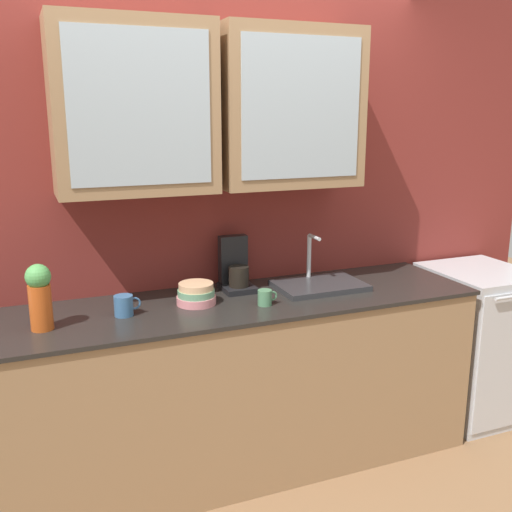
{
  "coord_description": "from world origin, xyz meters",
  "views": [
    {
      "loc": [
        -0.94,
        -2.7,
        1.88
      ],
      "look_at": [
        0.15,
        0.0,
        1.16
      ],
      "focal_mm": 41.31,
      "sensor_mm": 36.0,
      "label": 1
    }
  ],
  "objects_px": {
    "cup_near_sink": "(265,297)",
    "cup_near_bowls": "(124,306)",
    "bowl_stack": "(196,294)",
    "dishwasher": "(476,342)",
    "sink_faucet": "(319,284)",
    "coffee_maker": "(236,270)",
    "vase": "(40,295)"
  },
  "relations": [
    {
      "from": "cup_near_sink",
      "to": "cup_near_bowls",
      "type": "relative_size",
      "value": 0.81
    },
    {
      "from": "bowl_stack",
      "to": "dishwasher",
      "type": "height_order",
      "value": "bowl_stack"
    },
    {
      "from": "sink_faucet",
      "to": "bowl_stack",
      "type": "relative_size",
      "value": 2.39
    },
    {
      "from": "coffee_maker",
      "to": "bowl_stack",
      "type": "bearing_deg",
      "value": -148.78
    },
    {
      "from": "bowl_stack",
      "to": "coffee_maker",
      "type": "height_order",
      "value": "coffee_maker"
    },
    {
      "from": "coffee_maker",
      "to": "cup_near_bowls",
      "type": "bearing_deg",
      "value": -162.19
    },
    {
      "from": "vase",
      "to": "dishwasher",
      "type": "bearing_deg",
      "value": 1.24
    },
    {
      "from": "sink_faucet",
      "to": "cup_near_bowls",
      "type": "distance_m",
      "value": 1.07
    },
    {
      "from": "vase",
      "to": "dishwasher",
      "type": "relative_size",
      "value": 0.32
    },
    {
      "from": "cup_near_bowls",
      "to": "dishwasher",
      "type": "xyz_separation_m",
      "value": [
        2.17,
        0.01,
        -0.52
      ]
    },
    {
      "from": "bowl_stack",
      "to": "cup_near_bowls",
      "type": "bearing_deg",
      "value": -173.72
    },
    {
      "from": "bowl_stack",
      "to": "cup_near_bowls",
      "type": "height_order",
      "value": "bowl_stack"
    },
    {
      "from": "bowl_stack",
      "to": "cup_near_sink",
      "type": "xyz_separation_m",
      "value": [
        0.31,
        -0.15,
        -0.01
      ]
    },
    {
      "from": "cup_near_sink",
      "to": "coffee_maker",
      "type": "xyz_separation_m",
      "value": [
        -0.04,
        0.31,
        0.07
      ]
    },
    {
      "from": "bowl_stack",
      "to": "dishwasher",
      "type": "xyz_separation_m",
      "value": [
        1.81,
        -0.03,
        -0.52
      ]
    },
    {
      "from": "sink_faucet",
      "to": "bowl_stack",
      "type": "height_order",
      "value": "sink_faucet"
    },
    {
      "from": "vase",
      "to": "coffee_maker",
      "type": "xyz_separation_m",
      "value": [
        1.01,
        0.25,
        -0.05
      ]
    },
    {
      "from": "coffee_maker",
      "to": "cup_near_sink",
      "type": "bearing_deg",
      "value": -82.12
    },
    {
      "from": "vase",
      "to": "dishwasher",
      "type": "xyz_separation_m",
      "value": [
        2.54,
        0.06,
        -0.63
      ]
    },
    {
      "from": "vase",
      "to": "coffee_maker",
      "type": "height_order",
      "value": "vase"
    },
    {
      "from": "cup_near_sink",
      "to": "sink_faucet",
      "type": "bearing_deg",
      "value": 22.21
    },
    {
      "from": "sink_faucet",
      "to": "cup_near_bowls",
      "type": "height_order",
      "value": "sink_faucet"
    },
    {
      "from": "sink_faucet",
      "to": "vase",
      "type": "relative_size",
      "value": 1.58
    },
    {
      "from": "cup_near_bowls",
      "to": "dishwasher",
      "type": "relative_size",
      "value": 0.14
    },
    {
      "from": "cup_near_bowls",
      "to": "coffee_maker",
      "type": "bearing_deg",
      "value": 17.81
    },
    {
      "from": "bowl_stack",
      "to": "vase",
      "type": "distance_m",
      "value": 0.75
    },
    {
      "from": "cup_near_bowls",
      "to": "dishwasher",
      "type": "distance_m",
      "value": 2.23
    },
    {
      "from": "bowl_stack",
      "to": "coffee_maker",
      "type": "relative_size",
      "value": 0.69
    },
    {
      "from": "sink_faucet",
      "to": "dishwasher",
      "type": "height_order",
      "value": "sink_faucet"
    },
    {
      "from": "vase",
      "to": "bowl_stack",
      "type": "bearing_deg",
      "value": 6.77
    },
    {
      "from": "vase",
      "to": "cup_near_sink",
      "type": "distance_m",
      "value": 1.06
    },
    {
      "from": "cup_near_sink",
      "to": "vase",
      "type": "bearing_deg",
      "value": 176.72
    }
  ]
}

